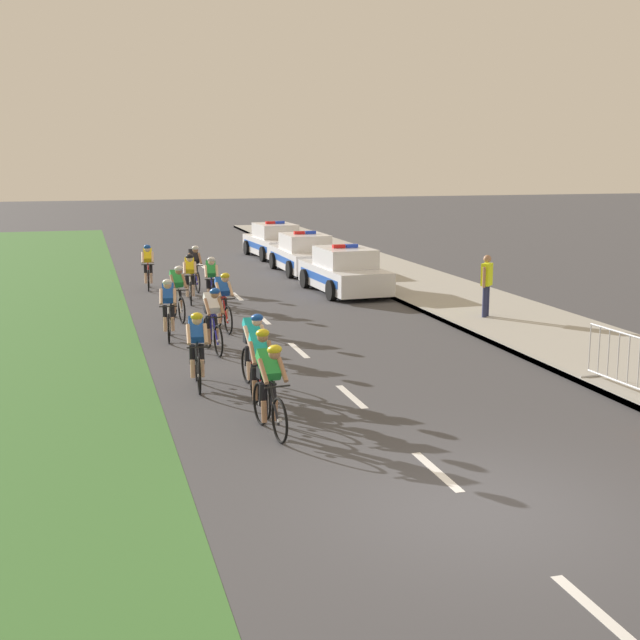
{
  "coord_description": "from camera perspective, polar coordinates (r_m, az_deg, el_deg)",
  "views": [
    {
      "loc": [
        -4.69,
        -9.33,
        4.4
      ],
      "look_at": [
        -0.07,
        7.26,
        1.1
      ],
      "focal_mm": 48.26,
      "sensor_mm": 36.0,
      "label": 1
    }
  ],
  "objects": [
    {
      "name": "spectator_closest",
      "position": [
        23.5,
        10.99,
        2.53
      ],
      "size": [
        0.42,
        0.43,
        1.68
      ],
      "color": "#23284C",
      "rests_on": "sidewalk_slab"
    },
    {
      "name": "cyclist_ninth",
      "position": [
        26.28,
        -8.62,
        2.82
      ],
      "size": [
        0.45,
        1.72,
        1.56
      ],
      "color": "black",
      "rests_on": "ground"
    },
    {
      "name": "lane_markings_centre",
      "position": [
        21.65,
        -2.72,
        -0.88
      ],
      "size": [
        0.14,
        29.6,
        0.01
      ],
      "color": "white",
      "rests_on": "ground"
    },
    {
      "name": "sidewalk_slab",
      "position": [
        26.2,
        9.79,
        1.15
      ],
      "size": [
        3.76,
        60.0,
        0.12
      ],
      "primitive_type": "cube",
      "color": "#A3A099",
      "rests_on": "ground"
    },
    {
      "name": "police_car_third",
      "position": [
        37.92,
        -3.03,
        5.2
      ],
      "size": [
        2.22,
        4.51,
        1.59
      ],
      "color": "white",
      "rests_on": "ground"
    },
    {
      "name": "crowd_barrier_front",
      "position": [
        16.81,
        19.77,
        -2.71
      ],
      "size": [
        0.63,
        2.32,
        1.07
      ],
      "color": "#B7BABF",
      "rests_on": "sidewalk_slab"
    },
    {
      "name": "cyclist_third",
      "position": [
        16.33,
        -4.42,
        -1.97
      ],
      "size": [
        0.44,
        1.72,
        1.56
      ],
      "color": "black",
      "rests_on": "ground"
    },
    {
      "name": "cyclist_eleventh",
      "position": [
        29.23,
        -11.34,
        3.53
      ],
      "size": [
        0.44,
        1.72,
        1.56
      ],
      "color": "black",
      "rests_on": "ground"
    },
    {
      "name": "ground_plane",
      "position": [
        11.33,
        10.51,
        -12.19
      ],
      "size": [
        160.0,
        160.0,
        0.0
      ],
      "primitive_type": "plane",
      "color": "#424247"
    },
    {
      "name": "cyclist_second",
      "position": [
        14.96,
        -4.0,
        -3.16
      ],
      "size": [
        0.42,
        1.72,
        1.56
      ],
      "color": "black",
      "rests_on": "ground"
    },
    {
      "name": "cyclist_fourth",
      "position": [
        16.59,
        -8.16,
        -1.85
      ],
      "size": [
        0.44,
        1.72,
        1.56
      ],
      "color": "black",
      "rests_on": "ground"
    },
    {
      "name": "cyclist_eighth",
      "position": [
        23.52,
        -9.44,
        1.86
      ],
      "size": [
        0.45,
        1.72,
        1.56
      ],
      "color": "black",
      "rests_on": "ground"
    },
    {
      "name": "police_car_second",
      "position": [
        32.89,
        -1.05,
        4.35
      ],
      "size": [
        2.03,
        4.41,
        1.59
      ],
      "color": "white",
      "rests_on": "ground"
    },
    {
      "name": "cyclist_lead",
      "position": [
        13.73,
        -3.35,
        -4.43
      ],
      "size": [
        0.45,
        1.72,
        1.56
      ],
      "color": "black",
      "rests_on": "ground"
    },
    {
      "name": "cyclist_sixth",
      "position": [
        21.08,
        -10.02,
        0.81
      ],
      "size": [
        0.45,
        1.72,
        1.56
      ],
      "color": "black",
      "rests_on": "ground"
    },
    {
      "name": "cyclist_twelfth",
      "position": [
        28.65,
        -8.33,
        3.48
      ],
      "size": [
        0.44,
        1.72,
        1.56
      ],
      "color": "black",
      "rests_on": "ground"
    },
    {
      "name": "cyclist_tenth",
      "position": [
        25.42,
        -7.22,
        2.59
      ],
      "size": [
        0.45,
        1.72,
        1.56
      ],
      "color": "black",
      "rests_on": "ground"
    },
    {
      "name": "police_car_nearest",
      "position": [
        27.97,
        1.61,
        3.2
      ],
      "size": [
        2.16,
        4.48,
        1.59
      ],
      "color": "silver",
      "rests_on": "ground"
    },
    {
      "name": "cyclist_fifth",
      "position": [
        19.52,
        -7.13,
        0.1
      ],
      "size": [
        0.45,
        1.72,
        1.56
      ],
      "color": "black",
      "rests_on": "ground"
    },
    {
      "name": "kerb_edge",
      "position": [
        25.49,
        6.13,
        0.99
      ],
      "size": [
        0.16,
        60.0,
        0.13
      ],
      "primitive_type": "cube",
      "color": "#9E9E99",
      "rests_on": "ground"
    },
    {
      "name": "cyclist_seventh",
      "position": [
        21.95,
        -6.45,
        1.3
      ],
      "size": [
        0.45,
        1.72,
        1.56
      ],
      "color": "black",
      "rests_on": "ground"
    }
  ]
}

